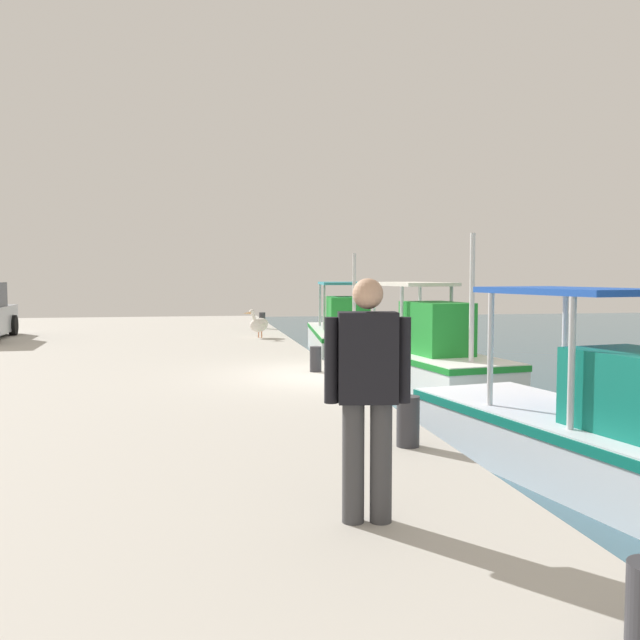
# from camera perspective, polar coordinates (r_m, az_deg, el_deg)

# --- Properties ---
(quay_pier) EXTENTS (36.00, 10.00, 0.80)m
(quay_pier) POSITION_cam_1_polar(r_m,az_deg,el_deg) (12.35, -21.40, -6.68)
(quay_pier) COLOR #BCB7AD
(quay_pier) RESTS_ON ground
(fishing_boat_nearest) EXTENTS (6.45, 2.59, 3.18)m
(fishing_boat_nearest) POSITION_cam_1_polar(r_m,az_deg,el_deg) (21.70, 2.08, -1.33)
(fishing_boat_nearest) COLOR white
(fishing_boat_nearest) RESTS_ON ground
(fishing_boat_second) EXTENTS (5.95, 2.63, 3.40)m
(fishing_boat_second) POSITION_cam_1_polar(r_m,az_deg,el_deg) (15.70, 8.55, -3.27)
(fishing_boat_second) COLOR white
(fishing_boat_second) RESTS_ON ground
(fishing_boat_third) EXTENTS (6.15, 2.92, 2.72)m
(fishing_boat_third) POSITION_cam_1_polar(r_m,az_deg,el_deg) (9.16, 22.30, -9.01)
(fishing_boat_third) COLOR white
(fishing_boat_third) RESTS_ON ground
(pelican) EXTENTS (0.78, 0.86, 0.82)m
(pelican) POSITION_cam_1_polar(r_m,az_deg,el_deg) (19.49, -5.09, -0.31)
(pelican) COLOR tan
(pelican) RESTS_ON quay_pier
(fisherman_standing) EXTENTS (0.30, 0.61, 1.76)m
(fisherman_standing) POSITION_cam_1_polar(r_m,az_deg,el_deg) (4.94, 3.95, -5.66)
(fisherman_standing) COLOR #3F3F42
(fisherman_standing) RESTS_ON quay_pier
(mooring_bollard_nearest) EXTENTS (0.21, 0.21, 0.53)m
(mooring_bollard_nearest) POSITION_cam_1_polar(r_m,az_deg,el_deg) (22.86, -4.81, -0.04)
(mooring_bollard_nearest) COLOR #333338
(mooring_bollard_nearest) RESTS_ON quay_pier
(mooring_bollard_second) EXTENTS (0.22, 0.22, 0.47)m
(mooring_bollard_second) POSITION_cam_1_polar(r_m,az_deg,el_deg) (12.66, -0.36, -3.26)
(mooring_bollard_second) COLOR #333338
(mooring_bollard_second) RESTS_ON quay_pier
(mooring_bollard_third) EXTENTS (0.24, 0.24, 0.53)m
(mooring_bollard_third) POSITION_cam_1_polar(r_m,az_deg,el_deg) (7.28, 7.31, -8.33)
(mooring_bollard_third) COLOR #333338
(mooring_bollard_third) RESTS_ON quay_pier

